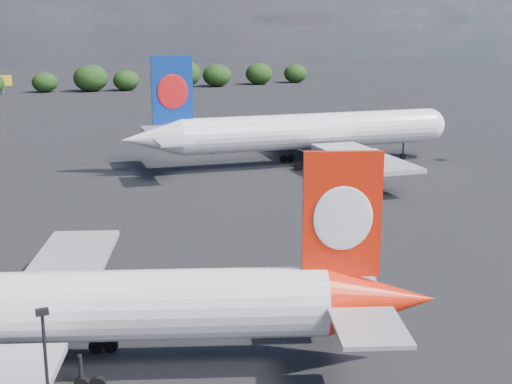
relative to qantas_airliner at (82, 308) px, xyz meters
name	(u,v)px	position (x,y,z in m)	size (l,w,h in m)	color
qantas_airliner	(82,308)	(0.00, 0.00, 0.00)	(40.84, 39.29, 13.81)	white
china_southern_airliner	(300,132)	(41.99, 51.31, 0.83)	(50.66, 48.26, 16.52)	white
billboard_yellow	(3,81)	(11.68, 178.83, -0.34)	(5.00, 0.30, 5.50)	gold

